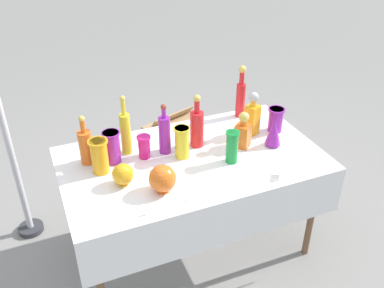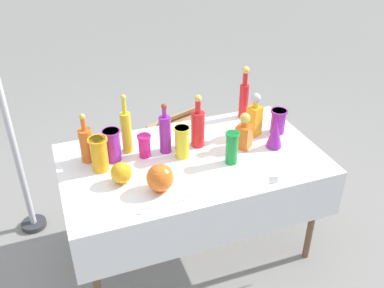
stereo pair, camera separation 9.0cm
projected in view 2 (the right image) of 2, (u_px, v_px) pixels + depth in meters
ground_plane at (192, 246)px, 3.07m from camera, size 40.00×40.00×0.00m
display_table at (194, 169)px, 2.67m from camera, size 1.62×0.93×0.76m
tall_bottle_0 at (86, 144)px, 2.58m from camera, size 0.08×0.08×0.32m
tall_bottle_1 at (198, 127)px, 2.72m from camera, size 0.09×0.09×0.36m
tall_bottle_2 at (126, 131)px, 2.65m from camera, size 0.07×0.07×0.40m
tall_bottle_3 at (244, 96)px, 3.04m from camera, size 0.07×0.07×0.39m
tall_bottle_4 at (165, 133)px, 2.66m from camera, size 0.07×0.07×0.34m
square_decanter_0 at (254, 117)px, 2.84m from camera, size 0.11×0.11×0.31m
square_decanter_1 at (244, 132)px, 2.72m from camera, size 0.12×0.12×0.25m
slender_vase_0 at (144, 145)px, 2.64m from camera, size 0.09×0.09×0.15m
slender_vase_1 at (182, 141)px, 2.62m from camera, size 0.10×0.10×0.21m
slender_vase_2 at (278, 121)px, 2.89m from camera, size 0.12×0.12×0.17m
slender_vase_3 at (99, 153)px, 2.50m from camera, size 0.12×0.12×0.21m
slender_vase_4 at (112, 144)px, 2.59m from camera, size 0.11×0.11×0.20m
slender_vase_5 at (232, 147)px, 2.56m from camera, size 0.09×0.09×0.21m
fluted_vase_0 at (275, 134)px, 2.72m from camera, size 0.10×0.10×0.19m
round_bowl_0 at (121, 173)px, 2.41m from camera, size 0.12×0.12×0.13m
round_bowl_1 at (160, 178)px, 2.34m from camera, size 0.15×0.15×0.16m
price_tag_left at (273, 180)px, 2.43m from camera, size 0.05×0.03×0.04m
price_tag_center at (146, 210)px, 2.21m from camera, size 0.06×0.02×0.04m
price_tag_right at (189, 197)px, 2.31m from camera, size 0.06×0.01×0.03m
cardboard_box_behind_left at (183, 144)px, 3.88m from camera, size 0.61×0.58×0.46m
canopy_pole at (3, 102)px, 2.69m from camera, size 0.18×0.18×2.61m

